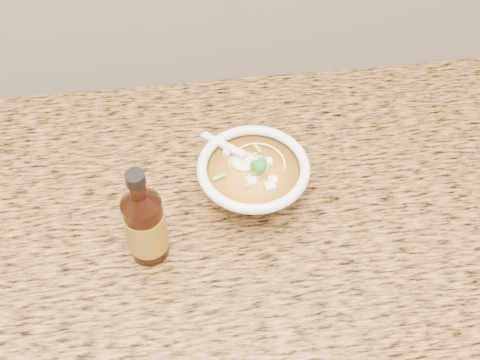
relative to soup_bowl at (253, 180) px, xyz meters
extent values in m
cube|color=black|center=(-0.15, -0.03, -0.51)|extent=(4.00, 0.65, 0.86)
cube|color=#975F37|center=(-0.15, -0.03, -0.06)|extent=(4.00, 0.68, 0.04)
cylinder|color=white|center=(0.00, 0.00, -0.04)|extent=(0.07, 0.07, 0.01)
torus|color=white|center=(0.00, 0.00, 0.03)|extent=(0.17, 0.17, 0.02)
torus|color=beige|center=(-0.01, -0.01, 0.02)|extent=(0.08, 0.08, 0.00)
torus|color=beige|center=(0.01, -0.01, 0.02)|extent=(0.10, 0.10, 0.00)
torus|color=beige|center=(0.00, 0.00, 0.02)|extent=(0.06, 0.06, 0.00)
torus|color=beige|center=(0.00, -0.01, 0.02)|extent=(0.06, 0.06, 0.00)
torus|color=beige|center=(0.01, 0.01, 0.02)|extent=(0.12, 0.12, 0.00)
torus|color=beige|center=(-0.01, 0.01, 0.02)|extent=(0.11, 0.11, 0.00)
torus|color=beige|center=(0.01, -0.01, 0.02)|extent=(0.06, 0.06, 0.00)
torus|color=beige|center=(-0.01, 0.01, 0.01)|extent=(0.11, 0.11, 0.00)
torus|color=beige|center=(0.01, 0.00, 0.01)|extent=(0.11, 0.11, 0.00)
torus|color=beige|center=(-0.01, 0.00, 0.01)|extent=(0.10, 0.10, 0.00)
cube|color=silver|center=(-0.02, 0.02, 0.03)|extent=(0.01, 0.01, 0.01)
cube|color=silver|center=(0.00, 0.03, 0.03)|extent=(0.02, 0.02, 0.01)
cube|color=silver|center=(-0.01, 0.03, 0.03)|extent=(0.01, 0.01, 0.01)
cube|color=silver|center=(-0.01, -0.02, 0.03)|extent=(0.02, 0.02, 0.01)
cube|color=silver|center=(-0.02, -0.04, 0.03)|extent=(0.02, 0.02, 0.01)
cube|color=silver|center=(0.00, 0.02, 0.03)|extent=(0.02, 0.02, 0.01)
ellipsoid|color=#196014|center=(0.00, -0.01, 0.04)|extent=(0.03, 0.03, 0.03)
cylinder|color=#71C84D|center=(-0.04, -0.01, 0.03)|extent=(0.01, 0.02, 0.01)
cylinder|color=#71C84D|center=(-0.03, -0.01, 0.03)|extent=(0.02, 0.01, 0.01)
cylinder|color=#71C84D|center=(0.02, 0.02, 0.03)|extent=(0.02, 0.02, 0.01)
cylinder|color=#71C84D|center=(0.04, -0.02, 0.03)|extent=(0.02, 0.01, 0.01)
ellipsoid|color=white|center=(-0.01, 0.01, 0.03)|extent=(0.04, 0.04, 0.01)
cube|color=white|center=(-0.04, 0.05, 0.03)|extent=(0.07, 0.08, 0.02)
cylinder|color=#351207|center=(-0.16, -0.08, 0.02)|extent=(0.07, 0.07, 0.12)
cylinder|color=#351207|center=(-0.16, -0.08, 0.11)|extent=(0.03, 0.03, 0.02)
cylinder|color=black|center=(-0.16, -0.08, 0.13)|extent=(0.03, 0.03, 0.02)
cylinder|color=red|center=(-0.16, -0.08, 0.02)|extent=(0.07, 0.07, 0.07)
camera|label=1|loc=(-0.09, -0.57, 0.71)|focal=45.00mm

